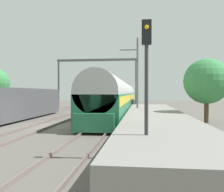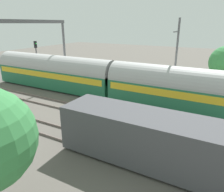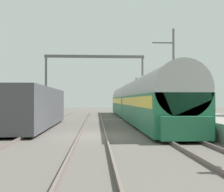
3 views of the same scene
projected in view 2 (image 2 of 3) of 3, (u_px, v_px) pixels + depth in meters
name	position (u px, v px, depth m)	size (l,w,h in m)	color
passenger_train	(114.00, 80.00, 21.81)	(2.93, 32.85, 3.82)	#236B47
freight_car	(175.00, 145.00, 11.09)	(2.80, 13.00, 2.70)	#47474C
person_crossing	(102.00, 82.00, 24.65)	(0.44, 0.46, 1.73)	#323232
railway_signal_far	(37.00, 56.00, 28.86)	(0.36, 0.30, 5.27)	#2D2D33
catenary_gantry	(20.00, 43.00, 20.74)	(12.97, 0.28, 7.86)	#5B5A5E
catenary_pole_east_mid	(176.00, 60.00, 20.53)	(1.90, 0.20, 8.00)	#5B5A5E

